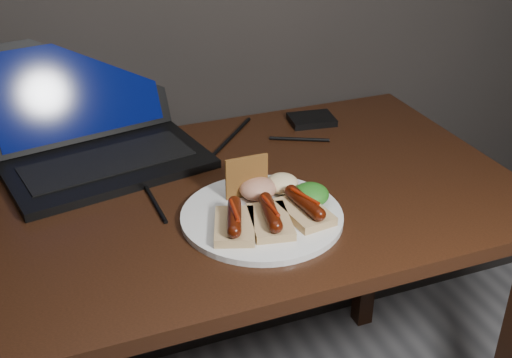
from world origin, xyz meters
name	(u,v)px	position (x,y,z in m)	size (l,w,h in m)	color
desk	(178,240)	(0.00, 1.38, 0.66)	(1.40, 0.70, 0.75)	#32190C
laptop	(96,136)	(-0.11, 1.63, 0.80)	(0.47, 0.41, 0.25)	black
hard_drive	(312,120)	(0.41, 1.63, 0.76)	(0.11, 0.08, 0.02)	black
desk_cables	(145,171)	(-0.03, 1.52, 0.75)	(0.97, 0.39, 0.01)	black
plate	(262,216)	(0.14, 1.26, 0.76)	(0.30, 0.30, 0.01)	silver
bread_sausage_left	(234,222)	(0.07, 1.23, 0.78)	(0.10, 0.13, 0.04)	#DCB481
bread_sausage_center	(270,217)	(0.14, 1.22, 0.78)	(0.09, 0.13, 0.04)	#DCB481
bread_sausage_right	(304,208)	(0.21, 1.23, 0.78)	(0.08, 0.12, 0.04)	#DCB481
crispbread	(247,177)	(0.13, 1.33, 0.80)	(0.09, 0.01, 0.09)	olive
salad_greens	(311,194)	(0.24, 1.26, 0.78)	(0.07, 0.07, 0.04)	#175110
salsa_mound	(258,189)	(0.15, 1.32, 0.78)	(0.07, 0.07, 0.04)	#A01011
coleslaw_mound	(282,183)	(0.20, 1.33, 0.78)	(0.06, 0.06, 0.04)	white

